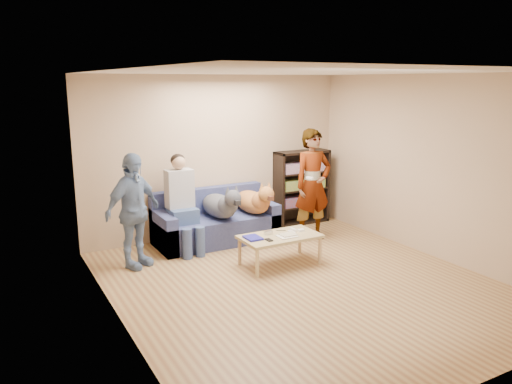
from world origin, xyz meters
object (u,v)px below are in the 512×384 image
person_standing_left (133,211)px  camera_silver (268,233)px  notebook_blue (253,238)px  bookshelf (301,186)px  person_standing_right (313,185)px  dog_gray (222,205)px  coffee_table (280,239)px  dog_tan (255,201)px  sofa (215,224)px  person_seated (182,200)px

person_standing_left → camera_silver: (1.66, -0.77, -0.34)m
notebook_blue → bookshelf: size_ratio=0.20×
person_standing_right → dog_gray: (-1.40, 0.43, -0.25)m
person_standing_right → coffee_table: (-1.06, -0.74, -0.51)m
notebook_blue → coffee_table: bearing=-7.1°
dog_tan → person_standing_left: bearing=-172.1°
camera_silver → sofa: (-0.24, 1.26, -0.16)m
person_standing_left → camera_silver: 1.86m
camera_silver → sofa: bearing=100.9°
person_seated → bookshelf: (2.38, 0.36, -0.09)m
notebook_blue → dog_tan: size_ratio=0.22×
person_standing_right → sofa: size_ratio=0.93×
dog_tan → sofa: bearing=161.1°
notebook_blue → dog_tan: dog_tan is taller
dog_tan → bookshelf: (1.19, 0.44, 0.05)m
person_standing_right → person_seated: person_standing_right is taller
person_standing_left → notebook_blue: (1.38, -0.84, -0.36)m
coffee_table → person_seated: bearing=127.0°
person_seated → notebook_blue: bearing=-65.6°
notebook_blue → person_standing_right: bearing=25.4°
notebook_blue → dog_tan: (0.64, 1.12, 0.20)m
person_standing_left → camera_silver: size_ratio=14.33×
notebook_blue → camera_silver: camera_silver is taller
camera_silver → dog_tan: size_ratio=0.09×
coffee_table → bookshelf: (1.44, 1.61, 0.31)m
camera_silver → bookshelf: bookshelf is taller
camera_silver → sofa: sofa is taller
person_standing_right → coffee_table: 1.39m
dog_gray → dog_tan: 0.58m
notebook_blue → dog_gray: size_ratio=0.21×
notebook_blue → dog_tan: 1.31m
notebook_blue → camera_silver: size_ratio=2.36×
person_standing_right → person_seated: 2.07m
sofa → dog_gray: dog_gray is taller
person_seated → dog_tan: 1.20m
sofa → dog_gray: 0.41m
person_standing_left → person_seated: person_standing_left is taller
notebook_blue → person_seated: size_ratio=0.18×
person_standing_right → dog_tan: person_standing_right is taller
camera_silver → dog_tan: bearing=70.9°
coffee_table → person_standing_left: bearing=153.4°
person_standing_left → notebook_blue: 1.65m
person_standing_left → person_standing_right: bearing=-31.4°
notebook_blue → person_seated: bearing=114.4°
person_standing_left → person_seated: (0.84, 0.36, -0.02)m
person_standing_left → person_seated: 0.91m
dog_tan → coffee_table: bearing=-101.8°
notebook_blue → coffee_table: (0.40, -0.05, -0.06)m
sofa → coffee_table: sofa is taller
person_standing_left → dog_gray: person_standing_left is taller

